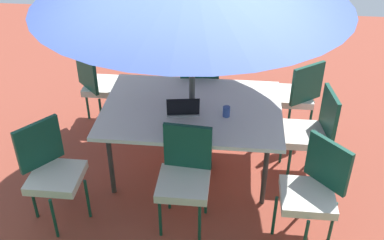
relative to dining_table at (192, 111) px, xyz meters
name	(u,v)px	position (x,y,z in m)	size (l,w,h in m)	color
ground_plane	(192,167)	(0.00, 0.00, -0.73)	(10.00, 10.00, 0.02)	brown
dining_table	(192,111)	(0.00, 0.00, 0.00)	(1.81, 1.28, 0.77)	white
chair_southwest	(296,94)	(-1.13, -0.78, -0.17)	(0.58, 0.58, 0.98)	silver
chair_northeast	(51,169)	(1.20, 0.85, -0.17)	(0.58, 0.58, 0.98)	silver
chair_southeast	(100,83)	(1.21, -0.80, -0.17)	(0.59, 0.59, 0.98)	silver
chair_south	(199,88)	(0.00, -0.80, -0.17)	(0.47, 0.48, 0.98)	silver
chair_north	(185,174)	(-0.02, 0.80, -0.17)	(0.47, 0.48, 0.98)	silver
chair_west	(312,130)	(-1.24, -0.05, -0.17)	(0.49, 0.48, 0.98)	silver
chair_northwest	(313,188)	(-1.14, 0.87, -0.17)	(0.59, 0.59, 0.98)	silver
laptop	(183,109)	(0.08, 0.12, 0.10)	(0.35, 0.29, 0.21)	gray
cup	(226,112)	(-0.35, 0.13, 0.10)	(0.07, 0.07, 0.11)	#334C99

